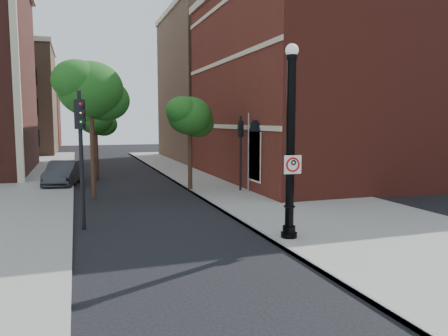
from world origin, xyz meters
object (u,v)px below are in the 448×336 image
object	(u,v)px
no_parking_sign	(293,164)
traffic_signal_left	(81,137)
lamppost	(290,152)
parked_car	(63,173)
traffic_signal_right	(241,141)

from	to	relation	value
no_parking_sign	traffic_signal_left	world-z (taller)	traffic_signal_left
lamppost	parked_car	size ratio (longest dim) A/B	1.40
lamppost	traffic_signal_right	xyz separation A→B (m)	(1.91, 9.38, -0.11)
parked_car	traffic_signal_left	world-z (taller)	traffic_signal_left
no_parking_sign	traffic_signal_right	xyz separation A→B (m)	(1.90, 9.54, 0.27)
no_parking_sign	traffic_signal_left	size ratio (longest dim) A/B	0.12
lamppost	no_parking_sign	distance (m)	0.41
traffic_signal_right	parked_car	bearing A→B (deg)	143.52
lamppost	traffic_signal_left	distance (m)	7.26
traffic_signal_right	traffic_signal_left	bearing A→B (deg)	-148.92
lamppost	traffic_signal_left	xyz separation A→B (m)	(-6.25, 3.68, 0.42)
parked_car	traffic_signal_right	xyz separation A→B (m)	(9.13, -5.84, 2.04)
lamppost	traffic_signal_left	bearing A→B (deg)	149.50
no_parking_sign	traffic_signal_left	bearing A→B (deg)	151.03
parked_car	traffic_signal_right	size ratio (longest dim) A/B	1.08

